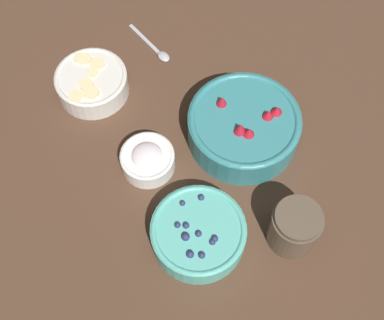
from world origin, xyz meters
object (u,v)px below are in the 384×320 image
(jar_chocolate, at_px, (294,228))
(bowl_bananas, at_px, (92,82))
(bowl_blueberries, at_px, (198,233))
(bowl_cream, at_px, (148,159))
(bowl_strawberries, at_px, (244,126))

(jar_chocolate, bearing_deg, bowl_bananas, 168.83)
(bowl_blueberries, relative_size, bowl_bananas, 1.15)
(bowl_cream, bearing_deg, bowl_bananas, 153.17)
(bowl_strawberries, bearing_deg, bowl_bananas, -171.42)
(bowl_strawberries, relative_size, bowl_bananas, 1.48)
(bowl_strawberries, distance_m, bowl_bananas, 0.33)
(bowl_strawberries, xyz_separation_m, bowl_blueberries, (0.02, -0.23, -0.01))
(bowl_cream, bearing_deg, jar_chocolate, -0.11)
(bowl_bananas, bearing_deg, bowl_blueberries, -27.70)
(bowl_cream, bearing_deg, bowl_strawberries, 47.82)
(bowl_strawberries, distance_m, bowl_cream, 0.20)
(bowl_cream, xyz_separation_m, jar_chocolate, (0.30, -0.00, 0.02))
(bowl_strawberries, height_order, bowl_bananas, bowl_strawberries)
(bowl_strawberries, height_order, jar_chocolate, jar_chocolate)
(bowl_strawberries, bearing_deg, jar_chocolate, -40.69)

